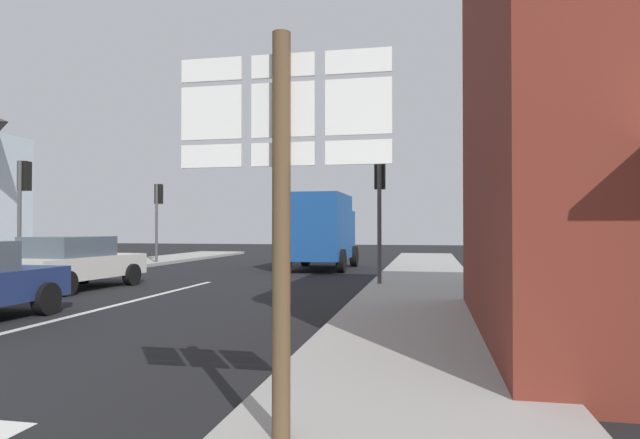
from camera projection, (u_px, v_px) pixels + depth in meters
name	position (u px, v px, depth m)	size (l,w,h in m)	color
ground_plane	(181.00, 289.00, 15.14)	(80.00, 80.00, 0.00)	black
sidewalk_right	(422.00, 303.00, 11.88)	(3.01, 44.00, 0.14)	#9E9B96
lane_centre_stripe	(94.00, 311.00, 11.21)	(0.16, 12.00, 0.01)	silver
sedan_far	(73.00, 262.00, 15.09)	(2.24, 4.33, 1.47)	beige
delivery_truck	(321.00, 229.00, 22.36)	(2.52, 5.02, 3.05)	#19478C
route_sign_post	(282.00, 190.00, 4.13)	(1.66, 0.14, 3.20)	brown
traffic_light_far_left	(158.00, 205.00, 24.99)	(0.30, 0.49, 3.71)	#47474C
traffic_light_near_left	(23.00, 193.00, 16.66)	(0.30, 0.49, 3.75)	#47474C
traffic_light_near_right	(380.00, 191.00, 15.51)	(0.30, 0.49, 3.71)	#47474C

